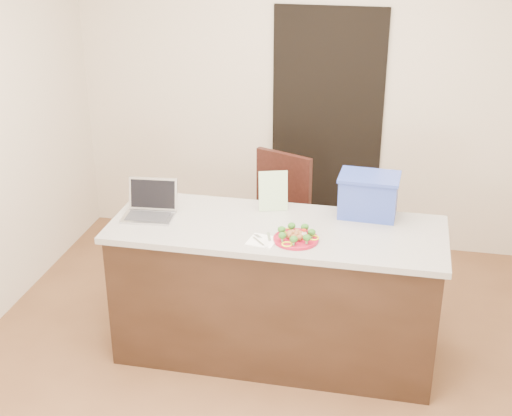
% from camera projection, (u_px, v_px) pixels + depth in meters
% --- Properties ---
extents(ground, '(4.00, 4.00, 0.00)m').
position_uv_depth(ground, '(268.00, 374.00, 4.52)').
color(ground, brown).
rests_on(ground, ground).
extents(room_shell, '(4.00, 4.00, 4.00)m').
position_uv_depth(room_shell, '(270.00, 130.00, 3.86)').
color(room_shell, white).
rests_on(room_shell, ground).
extents(doorway, '(0.90, 0.02, 2.00)m').
position_uv_depth(doorway, '(327.00, 130.00, 5.86)').
color(doorway, black).
rests_on(doorway, ground).
extents(island, '(2.06, 0.76, 0.92)m').
position_uv_depth(island, '(276.00, 291.00, 4.55)').
color(island, black).
rests_on(island, ground).
extents(plate, '(0.27, 0.27, 0.02)m').
position_uv_depth(plate, '(296.00, 239.00, 4.19)').
color(plate, maroon).
rests_on(plate, island).
extents(meatballs, '(0.11, 0.11, 0.04)m').
position_uv_depth(meatballs, '(296.00, 235.00, 4.18)').
color(meatballs, brown).
rests_on(meatballs, plate).
extents(broccoli, '(0.23, 0.22, 0.04)m').
position_uv_depth(broccoli, '(296.00, 232.00, 4.17)').
color(broccoli, '#1E4E14').
rests_on(broccoli, plate).
extents(pepper_rings, '(0.23, 0.24, 0.01)m').
position_uv_depth(pepper_rings, '(296.00, 237.00, 4.18)').
color(pepper_rings, yellow).
rests_on(pepper_rings, plate).
extents(napkin, '(0.18, 0.18, 0.01)m').
position_uv_depth(napkin, '(262.00, 241.00, 4.18)').
color(napkin, white).
rests_on(napkin, island).
extents(fork, '(0.09, 0.15, 0.00)m').
position_uv_depth(fork, '(259.00, 239.00, 4.19)').
color(fork, '#B7B8BC').
rests_on(fork, napkin).
extents(knife, '(0.05, 0.20, 0.01)m').
position_uv_depth(knife, '(267.00, 242.00, 4.16)').
color(knife, silver).
rests_on(knife, napkin).
extents(yogurt_bottle, '(0.04, 0.04, 0.08)m').
position_uv_depth(yogurt_bottle, '(304.00, 236.00, 4.17)').
color(yogurt_bottle, beige).
rests_on(yogurt_bottle, island).
extents(laptop, '(0.33, 0.27, 0.22)m').
position_uv_depth(laptop, '(151.00, 206.00, 4.51)').
color(laptop, '#B3B4B8').
rests_on(laptop, island).
extents(leaflet, '(0.19, 0.09, 0.26)m').
position_uv_depth(leaflet, '(273.00, 191.00, 4.54)').
color(leaflet, white).
rests_on(leaflet, island).
extents(blue_box, '(0.38, 0.29, 0.27)m').
position_uv_depth(blue_box, '(368.00, 195.00, 4.47)').
color(blue_box, '#293D97').
rests_on(blue_box, island).
extents(chair, '(0.61, 0.62, 1.05)m').
position_uv_depth(chair, '(281.00, 215.00, 5.29)').
color(chair, '#33140F').
rests_on(chair, ground).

